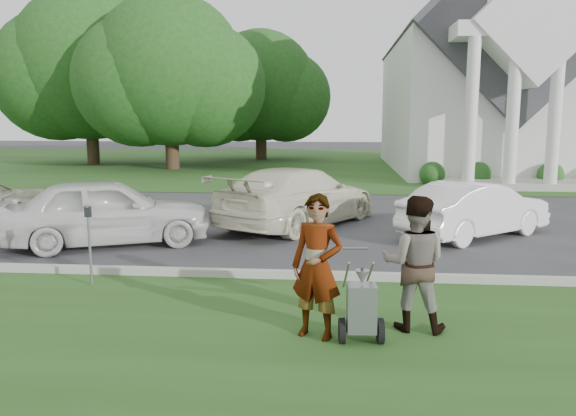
# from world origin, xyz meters

# --- Properties ---
(ground) EXTENTS (120.00, 120.00, 0.00)m
(ground) POSITION_xyz_m (0.00, 0.00, 0.00)
(ground) COLOR #333335
(ground) RESTS_ON ground
(grass_strip) EXTENTS (80.00, 7.00, 0.01)m
(grass_strip) POSITION_xyz_m (0.00, -3.00, 0.01)
(grass_strip) COLOR #274818
(grass_strip) RESTS_ON ground
(church_lawn) EXTENTS (80.00, 30.00, 0.01)m
(church_lawn) POSITION_xyz_m (0.00, 27.00, 0.01)
(church_lawn) COLOR #274818
(church_lawn) RESTS_ON ground
(curb) EXTENTS (80.00, 0.18, 0.15)m
(curb) POSITION_xyz_m (0.00, 0.55, 0.07)
(curb) COLOR #9E9E93
(curb) RESTS_ON ground
(church) EXTENTS (9.19, 19.00, 24.10)m
(church) POSITION_xyz_m (9.00, 23.11, 5.94)
(church) COLOR white
(church) RESTS_ON ground
(tree_left) EXTENTS (10.63, 8.40, 9.71)m
(tree_left) POSITION_xyz_m (-8.01, 21.99, 5.11)
(tree_left) COLOR #332316
(tree_left) RESTS_ON ground
(tree_far) EXTENTS (11.64, 9.20, 10.73)m
(tree_far) POSITION_xyz_m (-14.01, 24.99, 5.69)
(tree_far) COLOR #332316
(tree_far) RESTS_ON ground
(tree_back) EXTENTS (9.61, 7.60, 8.89)m
(tree_back) POSITION_xyz_m (-4.01, 29.99, 4.73)
(tree_back) COLOR #332316
(tree_back) RESTS_ON ground
(striping_cart) EXTENTS (0.59, 1.15, 1.05)m
(striping_cart) POSITION_xyz_m (1.70, -2.28, 0.45)
(striping_cart) COLOR black
(striping_cart) RESTS_ON ground
(person_left) EXTENTS (0.81, 0.67, 1.90)m
(person_left) POSITION_xyz_m (1.12, -2.14, 0.95)
(person_left) COLOR #999999
(person_left) RESTS_ON ground
(person_right) EXTENTS (0.99, 0.83, 1.85)m
(person_right) POSITION_xyz_m (2.42, -1.74, 0.92)
(person_right) COLOR #999999
(person_right) RESTS_ON ground
(parking_meter_near) EXTENTS (0.10, 0.09, 1.41)m
(parking_meter_near) POSITION_xyz_m (-2.85, -0.17, 0.89)
(parking_meter_near) COLOR gray
(parking_meter_near) RESTS_ON ground
(car_b) EXTENTS (4.92, 3.46, 1.56)m
(car_b) POSITION_xyz_m (-3.84, 2.95, 0.78)
(car_b) COLOR silver
(car_b) RESTS_ON ground
(car_c) EXTENTS (4.64, 5.83, 1.58)m
(car_c) POSITION_xyz_m (0.32, 5.67, 0.79)
(car_c) COLOR beige
(car_c) RESTS_ON ground
(car_d) EXTENTS (4.11, 3.72, 1.36)m
(car_d) POSITION_xyz_m (4.73, 4.63, 0.68)
(car_d) COLOR white
(car_d) RESTS_ON ground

